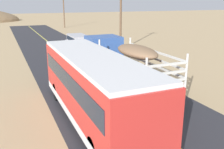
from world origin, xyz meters
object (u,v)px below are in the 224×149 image
car_far (78,43)px  bus (93,86)px  power_pole_far (64,8)px  livestock_truck (115,56)px  power_pole_mid (121,11)px

car_far → bus: bearing=-103.8°
bus → power_pole_far: (8.96, 43.92, 2.44)m
livestock_truck → car_far: size_ratio=2.10×
livestock_truck → power_pole_mid: 11.92m
livestock_truck → power_pole_far: 38.73m
power_pole_far → bus: bearing=-101.5°
bus → power_pole_far: power_pole_far is taller
bus → power_pole_far: 44.89m
bus → car_far: bearing=76.2°
livestock_truck → power_pole_far: bearing=82.1°
bus → car_far: 17.18m
bus → livestock_truck: bearing=57.3°
car_far → power_pole_mid: size_ratio=0.55×
bus → car_far: size_ratio=2.16×
livestock_truck → bus: (-3.62, -5.63, -0.04)m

